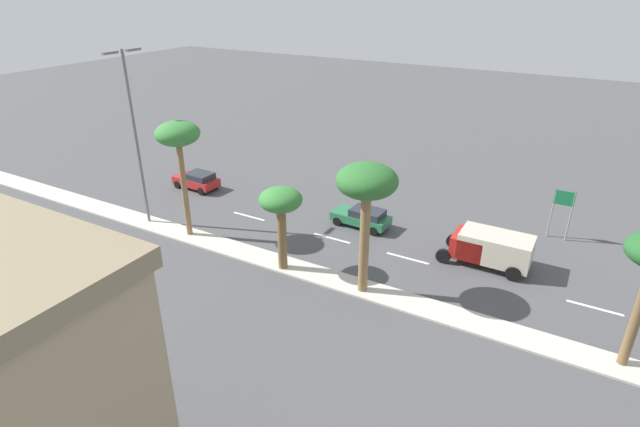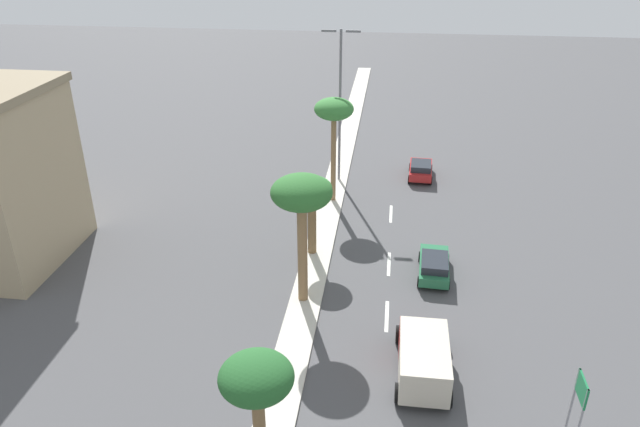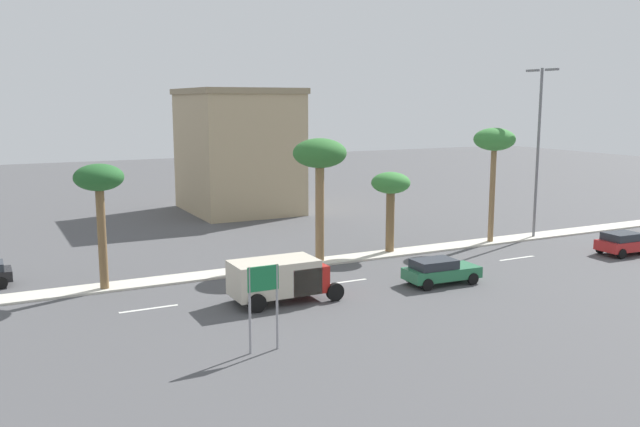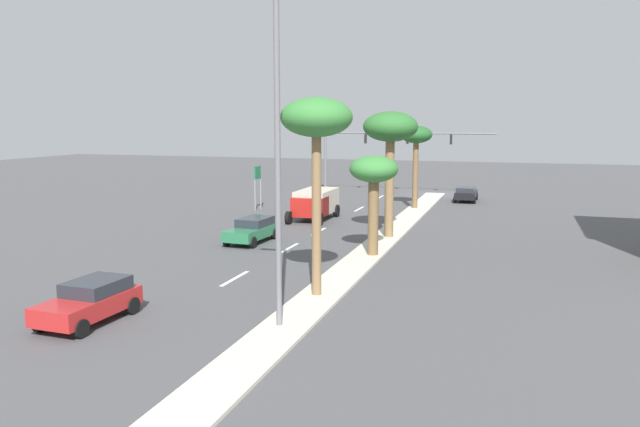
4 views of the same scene
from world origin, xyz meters
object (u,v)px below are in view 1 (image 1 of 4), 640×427
(palm_tree_center, at_px, (281,204))
(sedan_red_outboard, at_px, (197,180))
(box_truck, at_px, (488,247))
(palm_tree_outboard, at_px, (367,186))
(directional_road_sign, at_px, (563,205))
(sedan_green_left, at_px, (363,217))
(palm_tree_left, at_px, (178,138))
(street_lamp_mid, at_px, (134,129))

(palm_tree_center, relative_size, sedan_red_outboard, 1.31)
(sedan_red_outboard, xyz_separation_m, box_truck, (-0.55, -24.00, 0.44))
(sedan_red_outboard, bearing_deg, box_truck, -91.31)
(palm_tree_outboard, relative_size, box_truck, 1.40)
(directional_road_sign, height_order, sedan_green_left, directional_road_sign)
(palm_tree_outboard, bearing_deg, palm_tree_center, 92.28)
(box_truck, bearing_deg, sedan_red_outboard, 88.69)
(sedan_red_outboard, bearing_deg, palm_tree_left, -141.42)
(palm_tree_center, bearing_deg, sedan_red_outboard, 61.63)
(palm_tree_outboard, bearing_deg, sedan_green_left, 25.33)
(street_lamp_mid, xyz_separation_m, sedan_green_left, (7.06, -13.72, -6.23))
(palm_tree_left, height_order, sedan_green_left, palm_tree_left)
(sedan_red_outboard, distance_m, box_truck, 24.01)
(palm_tree_outboard, xyz_separation_m, box_truck, (6.47, -5.37, -5.20))
(palm_tree_center, distance_m, street_lamp_mid, 12.31)
(sedan_red_outboard, bearing_deg, street_lamp_mid, -168.25)
(palm_tree_left, distance_m, box_truck, 20.45)
(palm_tree_center, height_order, box_truck, palm_tree_center)
(street_lamp_mid, relative_size, sedan_green_left, 2.84)
(palm_tree_center, xyz_separation_m, box_truck, (6.68, -10.61, -3.10))
(palm_tree_center, height_order, street_lamp_mid, street_lamp_mid)
(directional_road_sign, height_order, box_truck, directional_road_sign)
(sedan_green_left, bearing_deg, street_lamp_mid, 117.24)
(palm_tree_left, xyz_separation_m, street_lamp_mid, (0.06, 3.98, 0.03))
(street_lamp_mid, bearing_deg, sedan_green_left, -62.76)
(palm_tree_left, xyz_separation_m, sedan_red_outboard, (6.73, 5.37, -6.19))
(street_lamp_mid, bearing_deg, box_truck, -74.87)
(directional_road_sign, relative_size, box_truck, 0.65)
(directional_road_sign, distance_m, sedan_green_left, 13.32)
(directional_road_sign, relative_size, sedan_green_left, 0.82)
(directional_road_sign, bearing_deg, box_truck, 150.11)
(palm_tree_center, distance_m, sedan_green_left, 8.60)
(palm_tree_left, bearing_deg, box_truck, -71.65)
(street_lamp_mid, bearing_deg, palm_tree_left, -90.92)
(sedan_green_left, xyz_separation_m, box_truck, (-0.95, -8.89, 0.46))
(directional_road_sign, relative_size, palm_tree_center, 0.67)
(sedan_green_left, distance_m, box_truck, 8.95)
(palm_tree_outboard, height_order, palm_tree_center, palm_tree_outboard)
(box_truck, bearing_deg, palm_tree_outboard, 140.29)
(palm_tree_outboard, distance_m, sedan_green_left, 9.98)
(directional_road_sign, xyz_separation_m, palm_tree_center, (-12.55, 13.98, 1.84))
(directional_road_sign, bearing_deg, sedan_green_left, 111.85)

